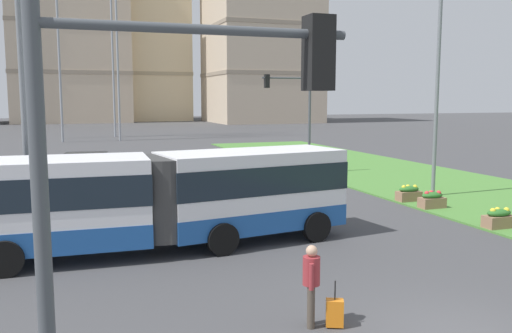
{
  "coord_description": "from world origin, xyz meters",
  "views": [
    {
      "loc": [
        -7.26,
        -8.38,
        4.74
      ],
      "look_at": [
        -0.59,
        10.45,
        2.2
      ],
      "focal_mm": 37.99,
      "sensor_mm": 36.0,
      "label": 1
    }
  ],
  "objects_px": {
    "flower_planter_2": "(499,218)",
    "flower_planter_3": "(432,200)",
    "rolling_suitcase": "(335,313)",
    "flower_planter_4": "(409,193)",
    "apartment_tower_westcentre": "(69,29)",
    "apartment_tower_eastcentre": "(261,30)",
    "car_black_sedan": "(89,167)",
    "pedestrian_crossing": "(311,280)",
    "traffic_light_near_left": "(153,187)",
    "traffic_light_far_right": "(295,107)",
    "apartment_tower_centre": "(147,10)",
    "streetlight_left": "(22,84)",
    "streetlight_median": "(437,81)",
    "articulated_bus": "(167,197)"
  },
  "relations": [
    {
      "from": "flower_planter_3",
      "to": "apartment_tower_westcentre",
      "type": "relative_size",
      "value": 0.03
    },
    {
      "from": "car_black_sedan",
      "to": "traffic_light_near_left",
      "type": "distance_m",
      "value": 27.46
    },
    {
      "from": "flower_planter_2",
      "to": "apartment_tower_westcentre",
      "type": "relative_size",
      "value": 0.03
    },
    {
      "from": "flower_planter_4",
      "to": "streetlight_median",
      "type": "bearing_deg",
      "value": 21.77
    },
    {
      "from": "streetlight_median",
      "to": "flower_planter_3",
      "type": "bearing_deg",
      "value": -128.13
    },
    {
      "from": "traffic_light_far_right",
      "to": "apartment_tower_centre",
      "type": "height_order",
      "value": "apartment_tower_centre"
    },
    {
      "from": "car_black_sedan",
      "to": "apartment_tower_eastcentre",
      "type": "bearing_deg",
      "value": 62.52
    },
    {
      "from": "flower_planter_3",
      "to": "flower_planter_4",
      "type": "distance_m",
      "value": 1.66
    },
    {
      "from": "flower_planter_4",
      "to": "apartment_tower_centre",
      "type": "xyz_separation_m",
      "value": [
        2.65,
        97.37,
        22.56
      ]
    },
    {
      "from": "streetlight_left",
      "to": "streetlight_median",
      "type": "relative_size",
      "value": 0.94
    },
    {
      "from": "pedestrian_crossing",
      "to": "apartment_tower_centre",
      "type": "distance_m",
      "value": 111.05
    },
    {
      "from": "articulated_bus",
      "to": "apartment_tower_westcentre",
      "type": "relative_size",
      "value": 0.33
    },
    {
      "from": "rolling_suitcase",
      "to": "streetlight_median",
      "type": "relative_size",
      "value": 0.1
    },
    {
      "from": "flower_planter_3",
      "to": "traffic_light_far_right",
      "type": "relative_size",
      "value": 0.18
    },
    {
      "from": "rolling_suitcase",
      "to": "flower_planter_4",
      "type": "distance_m",
      "value": 14.51
    },
    {
      "from": "flower_planter_3",
      "to": "traffic_light_near_left",
      "type": "relative_size",
      "value": 0.2
    },
    {
      "from": "rolling_suitcase",
      "to": "flower_planter_4",
      "type": "bearing_deg",
      "value": 49.0
    },
    {
      "from": "articulated_bus",
      "to": "car_black_sedan",
      "type": "bearing_deg",
      "value": 96.17
    },
    {
      "from": "rolling_suitcase",
      "to": "traffic_light_far_right",
      "type": "height_order",
      "value": "traffic_light_far_right"
    },
    {
      "from": "rolling_suitcase",
      "to": "flower_planter_2",
      "type": "xyz_separation_m",
      "value": [
        9.52,
        5.52,
        0.11
      ]
    },
    {
      "from": "flower_planter_3",
      "to": "flower_planter_4",
      "type": "bearing_deg",
      "value": 90.0
    },
    {
      "from": "flower_planter_3",
      "to": "apartment_tower_westcentre",
      "type": "xyz_separation_m",
      "value": [
        -13.0,
        95.54,
        17.69
      ]
    },
    {
      "from": "articulated_bus",
      "to": "traffic_light_far_right",
      "type": "relative_size",
      "value": 1.96
    },
    {
      "from": "traffic_light_far_right",
      "to": "apartment_tower_centre",
      "type": "bearing_deg",
      "value": 87.36
    },
    {
      "from": "pedestrian_crossing",
      "to": "streetlight_left",
      "type": "distance_m",
      "value": 11.91
    },
    {
      "from": "rolling_suitcase",
      "to": "traffic_light_far_right",
      "type": "relative_size",
      "value": 0.16
    },
    {
      "from": "pedestrian_crossing",
      "to": "streetlight_median",
      "type": "relative_size",
      "value": 0.17
    },
    {
      "from": "flower_planter_2",
      "to": "flower_planter_3",
      "type": "bearing_deg",
      "value": 90.0
    },
    {
      "from": "rolling_suitcase",
      "to": "traffic_light_far_right",
      "type": "distance_m",
      "value": 22.65
    },
    {
      "from": "streetlight_median",
      "to": "apartment_tower_eastcentre",
      "type": "distance_m",
      "value": 83.05
    },
    {
      "from": "articulated_bus",
      "to": "streetlight_left",
      "type": "relative_size",
      "value": 1.26
    },
    {
      "from": "flower_planter_2",
      "to": "streetlight_median",
      "type": "relative_size",
      "value": 0.11
    },
    {
      "from": "traffic_light_far_right",
      "to": "apartment_tower_westcentre",
      "type": "distance_m",
      "value": 85.98
    },
    {
      "from": "car_black_sedan",
      "to": "flower_planter_2",
      "type": "distance_m",
      "value": 22.1
    },
    {
      "from": "flower_planter_2",
      "to": "apartment_tower_centre",
      "type": "height_order",
      "value": "apartment_tower_centre"
    },
    {
      "from": "articulated_bus",
      "to": "rolling_suitcase",
      "type": "xyz_separation_m",
      "value": [
        2.18,
        -7.07,
        -1.34
      ]
    },
    {
      "from": "flower_planter_4",
      "to": "streetlight_left",
      "type": "distance_m",
      "value": 16.64
    },
    {
      "from": "car_black_sedan",
      "to": "traffic_light_far_right",
      "type": "distance_m",
      "value": 12.72
    },
    {
      "from": "pedestrian_crossing",
      "to": "traffic_light_far_right",
      "type": "distance_m",
      "value": 22.53
    },
    {
      "from": "flower_planter_4",
      "to": "traffic_light_near_left",
      "type": "distance_m",
      "value": 20.81
    },
    {
      "from": "flower_planter_3",
      "to": "apartment_tower_eastcentre",
      "type": "bearing_deg",
      "value": 74.94
    },
    {
      "from": "pedestrian_crossing",
      "to": "traffic_light_near_left",
      "type": "relative_size",
      "value": 0.31
    },
    {
      "from": "car_black_sedan",
      "to": "streetlight_left",
      "type": "distance_m",
      "value": 14.34
    },
    {
      "from": "traffic_light_near_left",
      "to": "apartment_tower_centre",
      "type": "bearing_deg",
      "value": 81.67
    },
    {
      "from": "car_black_sedan",
      "to": "pedestrian_crossing",
      "type": "xyz_separation_m",
      "value": [
        3.46,
        -22.87,
        0.25
      ]
    },
    {
      "from": "flower_planter_3",
      "to": "pedestrian_crossing",
      "type": "bearing_deg",
      "value": -137.65
    },
    {
      "from": "flower_planter_3",
      "to": "apartment_tower_eastcentre",
      "type": "xyz_separation_m",
      "value": [
        22.07,
        82.04,
        17.39
      ]
    },
    {
      "from": "streetlight_left",
      "to": "flower_planter_4",
      "type": "bearing_deg",
      "value": 4.67
    },
    {
      "from": "apartment_tower_centre",
      "to": "flower_planter_3",
      "type": "bearing_deg",
      "value": -91.53
    },
    {
      "from": "traffic_light_far_right",
      "to": "streetlight_left",
      "type": "height_order",
      "value": "streetlight_left"
    }
  ]
}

